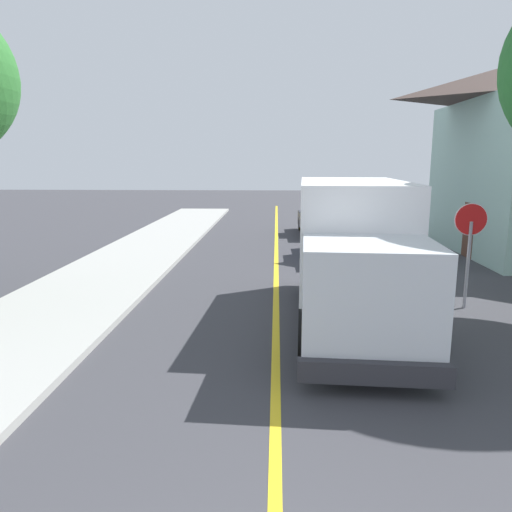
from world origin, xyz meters
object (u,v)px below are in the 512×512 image
Objects in this scene: parked_car_near at (336,237)px; stop_sign at (470,235)px; box_truck at (353,245)px; parked_car_mid at (319,219)px.

stop_sign is at bearing -68.89° from parked_car_near.
parked_car_mid is at bearing 88.35° from box_truck.
box_truck reaches higher than stop_sign.
stop_sign reaches higher than parked_car_near.
stop_sign is (2.64, -12.38, 1.06)m from parked_car_mid.
stop_sign is at bearing -77.96° from parked_car_mid.
stop_sign reaches higher than parked_car_mid.
parked_car_near is 0.99× the size of parked_car_mid.
parked_car_mid is at bearing 102.04° from stop_sign.
box_truck is at bearing -91.65° from parked_car_mid.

